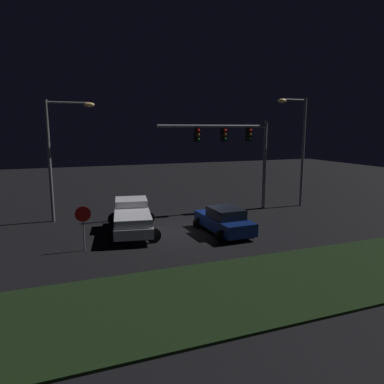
# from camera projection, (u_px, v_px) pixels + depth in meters

# --- Properties ---
(ground_plane) EXTENTS (80.00, 80.00, 0.00)m
(ground_plane) POSITION_uv_depth(u_px,v_px,m) (204.00, 227.00, 21.96)
(ground_plane) COLOR black
(grass_median) EXTENTS (26.27, 5.59, 0.10)m
(grass_median) POSITION_uv_depth(u_px,v_px,m) (290.00, 280.00, 14.13)
(grass_median) COLOR black
(grass_median) RESTS_ON ground_plane
(pickup_truck) EXTENTS (3.51, 5.67, 1.80)m
(pickup_truck) POSITION_uv_depth(u_px,v_px,m) (132.00, 216.00, 20.66)
(pickup_truck) COLOR silver
(pickup_truck) RESTS_ON ground_plane
(car_sedan) EXTENTS (2.57, 4.45, 1.51)m
(car_sedan) POSITION_uv_depth(u_px,v_px,m) (224.00, 221.00, 20.60)
(car_sedan) COLOR navy
(car_sedan) RESTS_ON ground_plane
(traffic_signal_gantry) EXTENTS (8.32, 0.56, 6.50)m
(traffic_signal_gantry) POSITION_uv_depth(u_px,v_px,m) (236.00, 143.00, 25.59)
(traffic_signal_gantry) COLOR slate
(traffic_signal_gantry) RESTS_ON ground_plane
(street_lamp_left) EXTENTS (3.03, 0.44, 7.68)m
(street_lamp_left) POSITION_uv_depth(u_px,v_px,m) (60.00, 145.00, 22.79)
(street_lamp_left) COLOR slate
(street_lamp_left) RESTS_ON ground_plane
(street_lamp_right) EXTENTS (2.52, 0.44, 8.17)m
(street_lamp_right) POSITION_uv_depth(u_px,v_px,m) (298.00, 139.00, 27.16)
(street_lamp_right) COLOR slate
(street_lamp_right) RESTS_ON ground_plane
(stop_sign) EXTENTS (0.76, 0.08, 2.23)m
(stop_sign) POSITION_uv_depth(u_px,v_px,m) (83.00, 220.00, 17.47)
(stop_sign) COLOR slate
(stop_sign) RESTS_ON ground_plane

